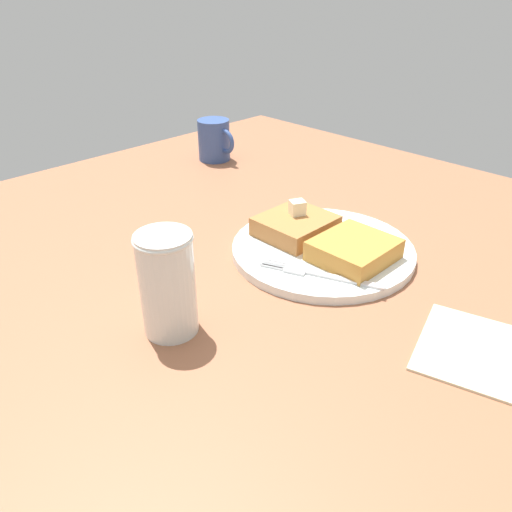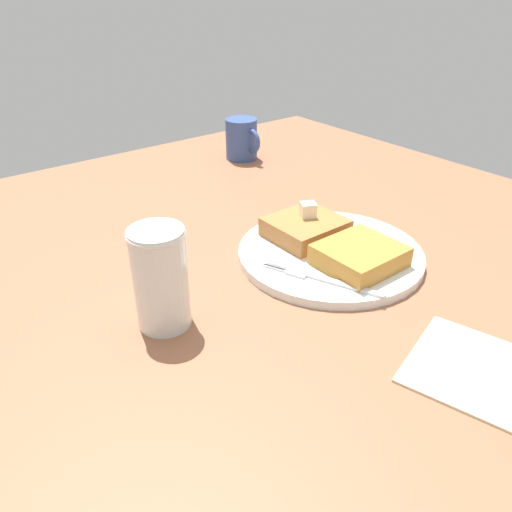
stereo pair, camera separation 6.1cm
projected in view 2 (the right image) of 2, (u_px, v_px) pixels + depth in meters
The scene contains 9 objects.
table_surface at pixel (268, 281), 66.97cm from camera, with size 117.48×117.48×2.63cm, color #965C3F.
plate at pixel (330, 253), 69.58cm from camera, with size 25.61×25.61×1.24cm.
toast_slice_left at pixel (305, 228), 72.14cm from camera, with size 9.19×10.15×2.74cm, color #AC6F3A.
toast_slice_middle at pixel (360, 256), 65.13cm from camera, with size 9.19×10.15×2.74cm, color #BE8136.
butter_pat_primary at pixel (308, 210), 71.75cm from camera, with size 2.10×1.89×2.10cm, color #F2E8C2.
fork at pixel (315, 277), 62.89cm from camera, with size 15.32×7.48×0.36cm.
syrup_jar at pixel (161, 283), 54.34cm from camera, with size 6.29×6.29×11.88cm.
napkin at pixel (492, 376), 49.24cm from camera, with size 15.61×12.69×0.30cm, color beige.
coffee_mug at pixel (242, 139), 104.63cm from camera, with size 9.36×6.59×8.37cm.
Camera 2 is at (43.30, -36.14, 37.62)cm, focal length 35.00 mm.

